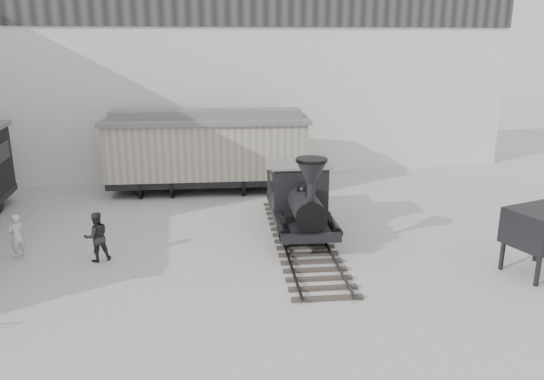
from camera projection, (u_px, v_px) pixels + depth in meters
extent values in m
plane|color=#9E9E9B|center=(266.00, 287.00, 16.43)|extent=(90.00, 90.00, 0.00)
cube|color=silver|center=(214.00, 75.00, 29.04)|extent=(34.00, 2.40, 11.00)
cube|color=#3D362E|center=(303.00, 240.00, 20.04)|extent=(3.11, 10.03, 0.17)
cube|color=#2D2D30|center=(282.00, 239.00, 19.95)|extent=(1.06, 9.83, 0.06)
cube|color=#2D2D30|center=(323.00, 238.00, 20.10)|extent=(1.06, 9.83, 0.06)
cylinder|color=black|center=(282.00, 229.00, 19.26)|extent=(0.25, 1.19, 1.18)
cylinder|color=black|center=(328.00, 227.00, 19.42)|extent=(0.25, 1.19, 1.18)
cylinder|color=black|center=(278.00, 216.00, 20.59)|extent=(0.25, 1.19, 1.18)
cylinder|color=black|center=(321.00, 215.00, 20.76)|extent=(0.25, 1.19, 1.18)
cube|color=black|center=(302.00, 218.00, 19.97)|extent=(2.52, 4.06, 0.30)
cylinder|color=black|center=(306.00, 207.00, 19.06)|extent=(1.31, 2.56, 1.07)
cylinder|color=black|center=(311.00, 192.00, 17.91)|extent=(0.31, 0.31, 0.64)
cone|color=black|center=(311.00, 172.00, 17.72)|extent=(1.13, 1.13, 0.75)
sphere|color=black|center=(304.00, 190.00, 19.33)|extent=(0.56, 0.56, 0.56)
cube|color=black|center=(299.00, 186.00, 20.63)|extent=(2.23, 1.65, 1.66)
cube|color=slate|center=(299.00, 165.00, 20.38)|extent=(2.46, 1.88, 0.09)
cube|color=black|center=(292.00, 188.00, 22.64)|extent=(2.13, 2.33, 0.97)
cylinder|color=black|center=(159.00, 184.00, 26.48)|extent=(2.22, 1.07, 0.86)
cylinder|color=black|center=(257.00, 181.00, 26.94)|extent=(2.22, 1.07, 0.86)
cube|color=black|center=(208.00, 178.00, 26.65)|extent=(9.87, 3.66, 0.32)
cube|color=gray|center=(207.00, 149.00, 26.24)|extent=(9.88, 3.77, 2.68)
cube|color=slate|center=(206.00, 120.00, 25.84)|extent=(10.24, 4.12, 0.21)
cube|color=slate|center=(206.00, 114.00, 25.76)|extent=(9.30, 2.23, 0.39)
imported|color=beige|center=(17.00, 236.00, 18.45)|extent=(0.68, 0.67, 1.58)
imported|color=#252526|center=(97.00, 237.00, 18.15)|extent=(1.02, 0.90, 1.76)
cube|color=black|center=(538.00, 271.00, 16.36)|extent=(0.13, 0.13, 1.00)
cube|color=black|center=(502.00, 255.00, 17.54)|extent=(0.13, 0.13, 1.00)
cube|color=black|center=(536.00, 247.00, 18.22)|extent=(0.13, 0.13, 1.00)
cube|color=black|center=(542.00, 227.00, 16.99)|extent=(2.34, 2.07, 1.18)
cone|color=black|center=(539.00, 248.00, 17.19)|extent=(1.87, 1.87, 0.45)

